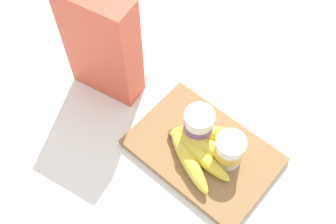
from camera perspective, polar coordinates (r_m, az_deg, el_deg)
ground_plane at (r=0.97m, az=4.81°, el=-5.66°), size 2.40×2.40×0.00m
cutting_board at (r=0.96m, az=4.85°, el=-5.42°), size 0.32×0.22×0.02m
cereal_box at (r=0.96m, az=-9.01°, el=9.16°), size 0.18×0.10×0.30m
yogurt_cup_front at (r=0.93m, az=4.20°, el=-1.84°), size 0.07×0.07×0.09m
yogurt_cup_back at (r=0.91m, az=8.39°, el=-5.24°), size 0.07×0.07×0.08m
banana_bunch at (r=0.93m, az=4.44°, el=-4.89°), size 0.18×0.18×0.04m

